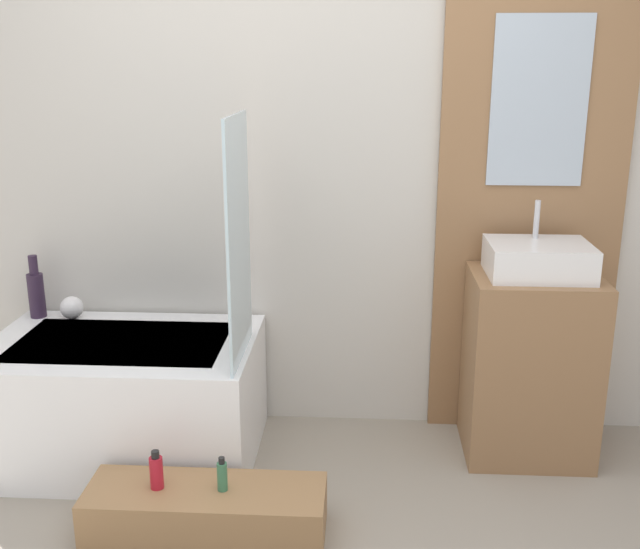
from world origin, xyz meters
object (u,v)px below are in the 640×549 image
at_px(sink, 538,259).
at_px(bottle_soap_primary, 156,471).
at_px(wooden_step_bench, 206,511).
at_px(vase_round_light, 72,308).
at_px(bathtub, 125,398).
at_px(bottle_soap_secondary, 222,475).
at_px(vase_tall_dark, 36,292).

relative_size(sink, bottle_soap_primary, 2.82).
bearing_deg(sink, wooden_step_bench, -151.82).
bearing_deg(sink, bottle_soap_primary, -154.75).
bearing_deg(bottle_soap_primary, vase_round_light, 126.04).
height_order(bathtub, sink, sink).
xyz_separation_m(bathtub, wooden_step_bench, (0.47, -0.56, -0.18)).
distance_m(bathtub, bottle_soap_secondary, 0.78).
bearing_deg(bottle_soap_primary, wooden_step_bench, 0.00).
xyz_separation_m(vase_tall_dark, vase_round_light, (0.17, -0.02, -0.07)).
height_order(bathtub, vase_round_light, vase_round_light).
bearing_deg(sink, vase_tall_dark, 176.11).
relative_size(bathtub, vase_tall_dark, 3.87).
relative_size(wooden_step_bench, vase_tall_dark, 2.98).
relative_size(vase_tall_dark, vase_round_light, 2.79).
bearing_deg(bathtub, vase_tall_dark, 149.11).
distance_m(wooden_step_bench, bottle_soap_secondary, 0.17).
relative_size(sink, vase_round_light, 3.99).
bearing_deg(bottle_soap_primary, vase_tall_dark, 132.39).
relative_size(sink, vase_tall_dark, 1.43).
distance_m(wooden_step_bench, vase_round_light, 1.26).
distance_m(wooden_step_bench, bottle_soap_primary, 0.24).
distance_m(sink, bottle_soap_secondary, 1.57).
xyz_separation_m(bathtub, bottle_soap_secondary, (0.54, -0.56, -0.03)).
height_order(bathtub, wooden_step_bench, bathtub).
xyz_separation_m(vase_round_light, bottle_soap_secondary, (0.86, -0.84, -0.35)).
height_order(wooden_step_bench, sink, sink).
bearing_deg(bottle_soap_secondary, vase_round_light, 135.54).
xyz_separation_m(sink, vase_round_light, (-2.10, 0.14, -0.31)).
height_order(sink, bottle_soap_primary, sink).
relative_size(wooden_step_bench, bottle_soap_primary, 5.88).
height_order(wooden_step_bench, vase_tall_dark, vase_tall_dark).
distance_m(vase_tall_dark, bottle_soap_primary, 1.23).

